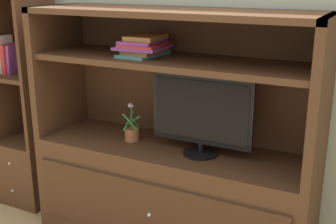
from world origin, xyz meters
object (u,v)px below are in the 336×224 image
object	(u,v)px
magazine_stack	(144,46)
upright_book_row	(10,57)
potted_plant	(132,133)
tv_monitor	(201,114)
media_console	(172,171)
bookshelf_tall	(28,133)

from	to	relation	value
magazine_stack	upright_book_row	xyz separation A→B (m)	(-1.15, -0.00, -0.16)
potted_plant	tv_monitor	bearing A→B (deg)	-1.84
media_console	potted_plant	distance (m)	0.37
bookshelf_tall	potted_plant	bearing A→B (deg)	-0.80
media_console	upright_book_row	distance (m)	1.48
tv_monitor	potted_plant	size ratio (longest dim) A/B	2.40
upright_book_row	magazine_stack	bearing A→B (deg)	0.09
tv_monitor	magazine_stack	distance (m)	0.55
bookshelf_tall	media_console	bearing A→B (deg)	-0.26
magazine_stack	upright_book_row	size ratio (longest dim) A/B	1.22
media_console	bookshelf_tall	world-z (taller)	bookshelf_tall
potted_plant	magazine_stack	world-z (taller)	magazine_stack
media_console	bookshelf_tall	size ratio (longest dim) A/B	1.13
tv_monitor	upright_book_row	size ratio (longest dim) A/B	2.28
magazine_stack	upright_book_row	bearing A→B (deg)	-179.91
bookshelf_tall	upright_book_row	distance (m)	0.59
potted_plant	media_console	bearing A→B (deg)	1.48
media_console	upright_book_row	world-z (taller)	media_console
magazine_stack	upright_book_row	distance (m)	1.16
potted_plant	bookshelf_tall	size ratio (longest dim) A/B	0.17
potted_plant	upright_book_row	xyz separation A→B (m)	(-1.05, 0.00, 0.42)
bookshelf_tall	upright_book_row	world-z (taller)	bookshelf_tall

